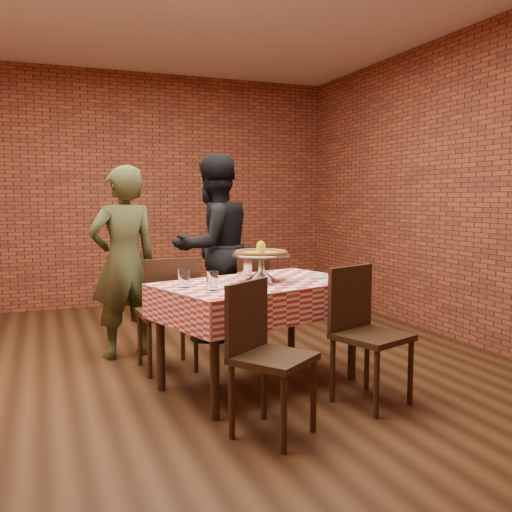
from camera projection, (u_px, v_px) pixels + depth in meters
name	position (u px, v px, depth m)	size (l,w,h in m)	color
ground	(176.00, 375.00, 4.26)	(6.00, 6.00, 0.00)	black
back_wall	(119.00, 190.00, 6.89)	(5.50, 5.50, 0.00)	brown
table	(259.00, 334.00, 4.01)	(1.39, 0.84, 0.75)	#372414
tablecloth	(259.00, 298.00, 3.98)	(1.43, 0.87, 0.24)	red
pizza_stand	(261.00, 268.00, 3.99)	(0.43, 0.43, 0.19)	silver
pizza	(261.00, 254.00, 3.97)	(0.39, 0.39, 0.03)	beige
lemon	(261.00, 247.00, 3.97)	(0.07, 0.07, 0.09)	#DFBB0D
water_glass_left	(212.00, 281.00, 3.60)	(0.08, 0.08, 0.12)	white
water_glass_right	(184.00, 278.00, 3.72)	(0.08, 0.08, 0.12)	white
side_plate	(317.00, 277.00, 4.16)	(0.16, 0.16, 0.01)	white
sweetener_packet_a	(340.00, 277.00, 4.19)	(0.05, 0.04, 0.01)	white
sweetener_packet_b	(331.00, 276.00, 4.21)	(0.05, 0.04, 0.01)	white
condiment_caddy	(244.00, 268.00, 4.26)	(0.09, 0.07, 0.13)	silver
chair_near_left	(273.00, 360.00, 3.14)	(0.40, 0.40, 0.88)	#372414
chair_near_right	(372.00, 337.00, 3.63)	(0.42, 0.42, 0.90)	#372414
chair_far_left	(167.00, 313.00, 4.37)	(0.42, 0.42, 0.90)	#372414
chair_far_right	(239.00, 305.00, 4.80)	(0.39, 0.39, 0.87)	#372414
diner_olive	(124.00, 262.00, 4.69)	(0.59, 0.39, 1.62)	#3E4323
diner_black	(213.00, 248.00, 5.27)	(0.86, 0.67, 1.76)	black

